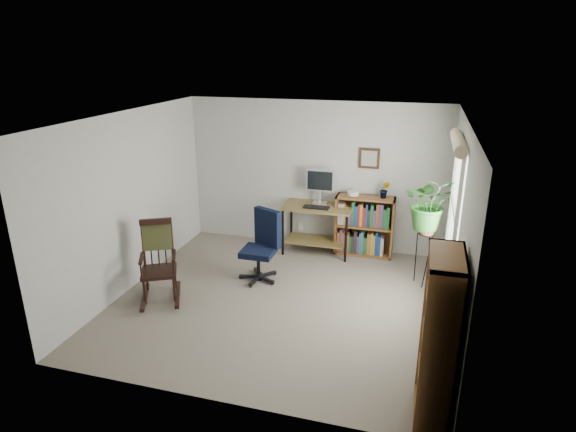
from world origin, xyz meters
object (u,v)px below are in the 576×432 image
(office_chair, at_px, (258,246))
(rocking_chair, at_px, (158,261))
(desk, at_px, (317,229))
(low_bookshelf, at_px, (364,226))
(tall_bookshelf, at_px, (439,338))

(office_chair, distance_m, rocking_chair, 1.38)
(office_chair, xyz_separation_m, rocking_chair, (-1.07, -0.87, 0.02))
(desk, height_order, rocking_chair, rocking_chair)
(rocking_chair, relative_size, low_bookshelf, 1.12)
(desk, xyz_separation_m, tall_bookshelf, (1.79, -3.30, 0.39))
(office_chair, relative_size, rocking_chair, 0.96)
(office_chair, distance_m, tall_bookshelf, 3.19)
(desk, xyz_separation_m, rocking_chair, (-1.67, -2.07, 0.14))
(rocking_chair, distance_m, low_bookshelf, 3.25)
(desk, distance_m, tall_bookshelf, 3.78)
(office_chair, height_order, rocking_chair, rocking_chair)
(low_bookshelf, bearing_deg, office_chair, -135.25)
(tall_bookshelf, bearing_deg, office_chair, 138.64)
(desk, height_order, tall_bookshelf, tall_bookshelf)
(desk, distance_m, low_bookshelf, 0.75)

